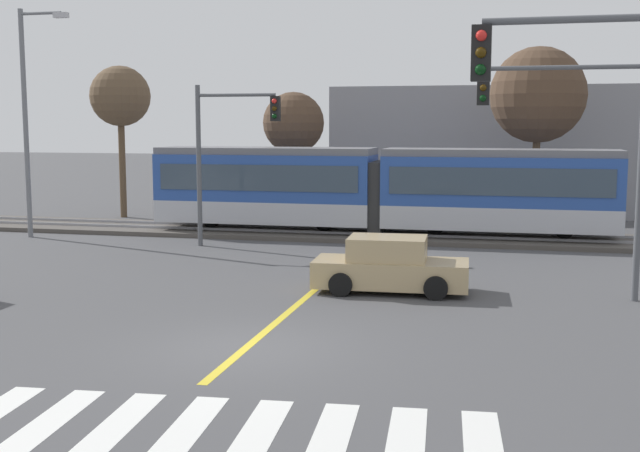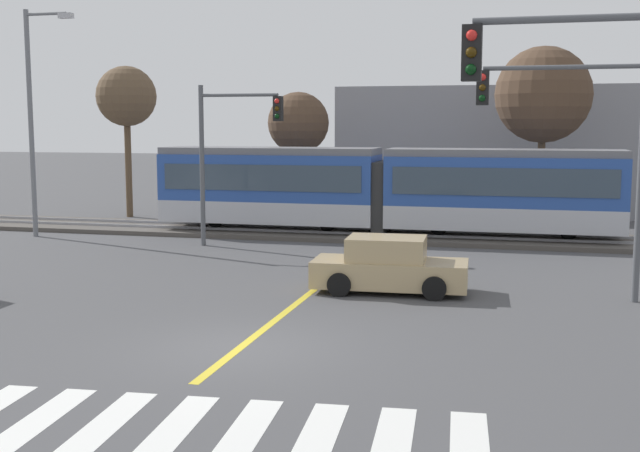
{
  "view_description": "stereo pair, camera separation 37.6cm",
  "coord_description": "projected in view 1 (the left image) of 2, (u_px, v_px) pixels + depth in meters",
  "views": [
    {
      "loc": [
        5.21,
        -15.18,
        4.58
      ],
      "look_at": [
        -0.21,
        7.52,
        1.6
      ],
      "focal_mm": 45.0,
      "sensor_mm": 36.0,
      "label": 1
    },
    {
      "loc": [
        5.57,
        -15.09,
        4.58
      ],
      "look_at": [
        -0.21,
        7.52,
        1.6
      ],
      "focal_mm": 45.0,
      "sensor_mm": 36.0,
      "label": 2
    }
  ],
  "objects": [
    {
      "name": "bare_tree_far_west",
      "position": [
        120.0,
        97.0,
        38.83
      ],
      "size": [
        2.92,
        2.92,
        7.38
      ],
      "color": "brown",
      "rests_on": "ground"
    },
    {
      "name": "track_bed",
      "position": [
        377.0,
        235.0,
        32.53
      ],
      "size": [
        120.0,
        4.0,
        0.18
      ],
      "primitive_type": "cube",
      "color": "#4C4742",
      "rests_on": "ground"
    },
    {
      "name": "building_backdrop_far",
      "position": [
        496.0,
        150.0,
        42.04
      ],
      "size": [
        16.61,
        6.0,
        6.45
      ],
      "primitive_type": "cube",
      "color": "gray",
      "rests_on": "ground"
    },
    {
      "name": "crosswalk_stripe_6",
      "position": [
        258.0,
        433.0,
        11.96
      ],
      "size": [
        0.78,
        2.84,
        0.01
      ],
      "primitive_type": "cube",
      "rotation": [
        0.0,
        0.0,
        0.08
      ],
      "color": "silver",
      "rests_on": "ground"
    },
    {
      "name": "traffic_light_mid_right",
      "position": [
        586.0,
        134.0,
        20.64
      ],
      "size": [
        4.25,
        0.38,
        6.59
      ],
      "color": "#515459",
      "rests_on": "ground"
    },
    {
      "name": "crosswalk_stripe_8",
      "position": [
        406.0,
        441.0,
        11.62
      ],
      "size": [
        0.78,
        2.84,
        0.01
      ],
      "primitive_type": "cube",
      "rotation": [
        0.0,
        0.0,
        0.08
      ],
      "color": "silver",
      "rests_on": "ground"
    },
    {
      "name": "bare_tree_west",
      "position": [
        294.0,
        124.0,
        36.74
      ],
      "size": [
        2.81,
        2.81,
        6.03
      ],
      "color": "brown",
      "rests_on": "ground"
    },
    {
      "name": "ground_plane",
      "position": [
        245.0,
        349.0,
        16.42
      ],
      "size": [
        200.0,
        200.0,
        0.0
      ],
      "primitive_type": "plane",
      "color": "#474749"
    },
    {
      "name": "light_rail_tram",
      "position": [
        379.0,
        187.0,
        32.26
      ],
      "size": [
        18.5,
        2.64,
        3.43
      ],
      "color": "#B7BAC1",
      "rests_on": "track_bed"
    },
    {
      "name": "rail_far",
      "position": [
        380.0,
        229.0,
        33.21
      ],
      "size": [
        120.0,
        0.08,
        0.1
      ],
      "primitive_type": "cube",
      "color": "#939399",
      "rests_on": "track_bed"
    },
    {
      "name": "traffic_light_far_left",
      "position": [
        225.0,
        141.0,
        29.57
      ],
      "size": [
        3.25,
        0.38,
        6.0
      ],
      "color": "#515459",
      "rests_on": "ground"
    },
    {
      "name": "sedan_crossing",
      "position": [
        390.0,
        266.0,
        21.94
      ],
      "size": [
        4.28,
        2.08,
        1.52
      ],
      "color": "tan",
      "rests_on": "ground"
    },
    {
      "name": "crosswalk_stripe_4",
      "position": [
        118.0,
        424.0,
        12.29
      ],
      "size": [
        0.78,
        2.84,
        0.01
      ],
      "primitive_type": "cube",
      "rotation": [
        0.0,
        0.0,
        0.08
      ],
      "color": "silver",
      "rests_on": "ground"
    },
    {
      "name": "crosswalk_stripe_3",
      "position": [
        51.0,
        420.0,
        12.46
      ],
      "size": [
        0.78,
        2.84,
        0.01
      ],
      "primitive_type": "cube",
      "rotation": [
        0.0,
        0.0,
        0.08
      ],
      "color": "silver",
      "rests_on": "ground"
    },
    {
      "name": "traffic_light_near_right",
      "position": [
        627.0,
        138.0,
        12.72
      ],
      "size": [
        3.75,
        0.38,
        6.53
      ],
      "color": "#515459",
      "rests_on": "ground"
    },
    {
      "name": "crosswalk_stripe_7",
      "position": [
        331.0,
        437.0,
        11.79
      ],
      "size": [
        0.78,
        2.84,
        0.01
      ],
      "primitive_type": "cube",
      "rotation": [
        0.0,
        0.0,
        0.08
      ],
      "color": "silver",
      "rests_on": "ground"
    },
    {
      "name": "lane_centre_line",
      "position": [
        316.0,
        289.0,
        22.37
      ],
      "size": [
        0.2,
        17.07,
        0.01
      ],
      "primitive_type": "cube",
      "color": "gold",
      "rests_on": "ground"
    },
    {
      "name": "street_lamp_west",
      "position": [
        29.0,
        110.0,
        31.95
      ],
      "size": [
        2.16,
        0.28,
        9.07
      ],
      "color": "slate",
      "rests_on": "ground"
    },
    {
      "name": "rail_near",
      "position": [
        375.0,
        234.0,
        31.82
      ],
      "size": [
        120.0,
        0.08,
        0.1
      ],
      "primitive_type": "cube",
      "color": "#939399",
      "rests_on": "track_bed"
    },
    {
      "name": "crosswalk_stripe_5",
      "position": [
        187.0,
        428.0,
        12.12
      ],
      "size": [
        0.78,
        2.84,
        0.01
      ],
      "primitive_type": "cube",
      "rotation": [
        0.0,
        0.0,
        0.08
      ],
      "color": "silver",
      "rests_on": "ground"
    },
    {
      "name": "bare_tree_east",
      "position": [
        538.0,
        95.0,
        34.26
      ],
      "size": [
        4.1,
        4.1,
        7.86
      ],
      "color": "brown",
      "rests_on": "ground"
    },
    {
      "name": "crosswalk_stripe_9",
      "position": [
        483.0,
        446.0,
        11.45
      ],
      "size": [
        0.78,
        2.84,
        0.01
      ],
      "primitive_type": "cube",
      "rotation": [
        0.0,
        0.0,
        0.08
      ],
      "color": "silver",
      "rests_on": "ground"
    }
  ]
}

